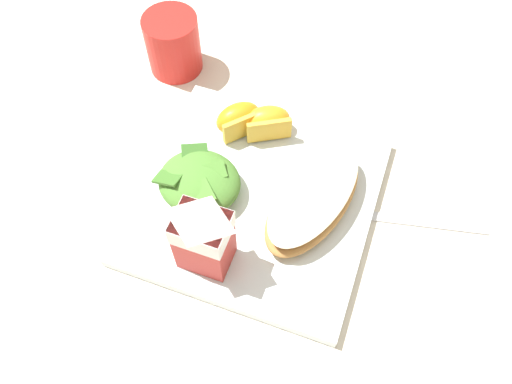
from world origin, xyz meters
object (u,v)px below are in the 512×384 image
(orange_wedge_front, at_px, (267,122))
(drinking_red_cup, at_px, (173,44))
(cheesy_pizza_bread, at_px, (313,198))
(milk_carton, at_px, (203,235))
(green_salad_pile, at_px, (199,182))
(white_plate, at_px, (256,199))
(metal_fork, at_px, (397,219))
(orange_wedge_middle, at_px, (239,119))

(orange_wedge_front, relative_size, drinking_red_cup, 0.82)
(cheesy_pizza_bread, bearing_deg, milk_carton, 48.51)
(orange_wedge_front, bearing_deg, green_salad_pile, 67.82)
(white_plate, distance_m, green_salad_pile, 0.07)
(milk_carton, height_order, drinking_red_cup, milk_carton)
(green_salad_pile, bearing_deg, drinking_red_cup, -57.96)
(drinking_red_cup, bearing_deg, orange_wedge_front, 154.43)
(green_salad_pile, distance_m, metal_fork, 0.24)
(white_plate, distance_m, metal_fork, 0.17)
(cheesy_pizza_bread, xyz_separation_m, orange_wedge_middle, (0.12, -0.08, 0.00))
(white_plate, xyz_separation_m, cheesy_pizza_bread, (-0.07, -0.01, 0.03))
(cheesy_pizza_bread, bearing_deg, orange_wedge_front, -45.16)
(milk_carton, bearing_deg, metal_fork, -146.09)
(cheesy_pizza_bread, relative_size, metal_fork, 0.98)
(orange_wedge_middle, bearing_deg, drinking_red_cup, -33.89)
(orange_wedge_front, distance_m, metal_fork, 0.20)
(green_salad_pile, distance_m, orange_wedge_middle, 0.11)
(orange_wedge_front, relative_size, orange_wedge_middle, 1.02)
(metal_fork, bearing_deg, cheesy_pizza_bread, 14.18)
(white_plate, relative_size, cheesy_pizza_bread, 1.52)
(orange_wedge_front, height_order, drinking_red_cup, drinking_red_cup)
(orange_wedge_middle, xyz_separation_m, drinking_red_cup, (0.13, -0.09, 0.01))
(green_salad_pile, xyz_separation_m, orange_wedge_middle, (-0.01, -0.11, -0.00))
(white_plate, bearing_deg, milk_carton, 75.35)
(green_salad_pile, bearing_deg, orange_wedge_middle, -95.60)
(cheesy_pizza_bread, distance_m, orange_wedge_middle, 0.15)
(cheesy_pizza_bread, bearing_deg, orange_wedge_middle, -32.92)
(orange_wedge_middle, relative_size, metal_fork, 0.37)
(milk_carton, xyz_separation_m, orange_wedge_middle, (0.03, -0.19, -0.04))
(green_salad_pile, relative_size, metal_fork, 0.53)
(white_plate, xyz_separation_m, drinking_red_cup, (0.19, -0.18, 0.03))
(milk_carton, bearing_deg, white_plate, -104.65)
(cheesy_pizza_bread, height_order, drinking_red_cup, drinking_red_cup)
(cheesy_pizza_bread, height_order, orange_wedge_middle, orange_wedge_middle)
(orange_wedge_front, bearing_deg, milk_carton, 88.59)
(orange_wedge_front, xyz_separation_m, metal_fork, (-0.19, 0.06, -0.03))
(green_salad_pile, bearing_deg, white_plate, -167.01)
(orange_wedge_middle, bearing_deg, green_salad_pile, 84.40)
(cheesy_pizza_bread, xyz_separation_m, drinking_red_cup, (0.26, -0.17, 0.01))
(metal_fork, height_order, drinking_red_cup, drinking_red_cup)
(white_plate, height_order, drinking_red_cup, drinking_red_cup)
(white_plate, distance_m, orange_wedge_middle, 0.11)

